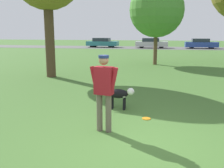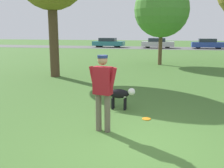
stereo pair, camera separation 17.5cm
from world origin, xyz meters
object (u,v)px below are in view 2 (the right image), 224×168
Objects in this scene: frisbee at (146,119)px; parked_car_blue at (208,44)px; dog at (121,95)px; tree_mid_center at (162,10)px; parked_car_teal at (108,43)px; parked_car_silver at (157,43)px; person at (103,87)px.

frisbee is 0.05× the size of parked_car_blue.
tree_mid_center is (0.70, 10.55, 3.10)m from dog.
parked_car_blue is at bearing 0.84° from parked_car_teal.
person is at bearing -91.59° from parked_car_silver.
parked_car_blue is at bearing 90.35° from person.
person is at bearing -131.06° from frisbee.
frisbee is at bearing -100.11° from parked_car_blue.
parked_car_silver is at bearing -1.03° from parked_car_teal.
parked_car_teal is (-6.99, 28.58, 0.21)m from dog.
dog is 28.97m from parked_car_blue.
parked_car_teal is at bearing 104.86° from frisbee.
tree_mid_center reaches higher than dog.
person is 0.40× the size of parked_car_silver.
tree_mid_center is 1.24× the size of parked_car_silver.
person reaches higher than dog.
parked_car_blue is at bearing 79.73° from frisbee.
dog is 1.15m from frisbee.
tree_mid_center is at bearing 98.24° from person.
parked_car_silver is at bearing 102.24° from person.
parked_car_teal is (-6.90, 30.31, -0.36)m from person.
dog reaches higher than frisbee.
dog is at bearing -93.77° from tree_mid_center.
dog is 29.42m from parked_car_teal.
tree_mid_center is at bearing -106.61° from parked_car_blue.
parked_car_silver reaches higher than parked_car_teal.
frisbee is (0.88, 1.01, -0.99)m from person.
tree_mid_center reaches higher than parked_car_teal.
parked_car_silver is at bearing 93.11° from tree_mid_center.
person reaches higher than parked_car_teal.
frisbee is (0.79, -0.72, -0.42)m from dog.
frisbee is 30.33m from parked_car_teal.
dog is at bearing -101.90° from parked_car_blue.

